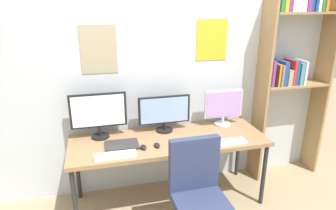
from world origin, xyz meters
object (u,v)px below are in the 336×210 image
object	(u,v)px
mouse_left_side	(157,145)
laptop_closed	(122,145)
keyboard_right	(230,142)
office_chair	(198,207)
monitor_center	(164,112)
desk	(169,144)
bookshelf	(293,58)
monitor_right	(223,106)
keyboard_left	(115,155)
mouse_right_side	(143,147)
monitor_left	(99,113)

from	to	relation	value
mouse_left_side	laptop_closed	distance (m)	0.34
keyboard_right	laptop_closed	bearing A→B (deg)	169.84
mouse_left_side	office_chair	bearing A→B (deg)	-65.54
monitor_center	desk	bearing A→B (deg)	-90.00
bookshelf	monitor_center	distance (m)	1.58
monitor_right	keyboard_left	size ratio (longest dim) A/B	1.17
keyboard_left	mouse_right_side	world-z (taller)	mouse_right_side
desk	keyboard_right	distance (m)	0.61
desk	office_chair	xyz separation A→B (m)	(0.09, -0.67, -0.28)
bookshelf	monitor_right	xyz separation A→B (m)	(-0.82, -0.02, -0.51)
monitor_center	monitor_left	bearing A→B (deg)	180.00
bookshelf	laptop_closed	bearing A→B (deg)	-172.14
bookshelf	monitor_left	xyz separation A→B (m)	(-2.17, -0.02, -0.46)
monitor_right	mouse_right_side	distance (m)	1.05
bookshelf	monitor_right	size ratio (longest dim) A/B	5.13
office_chair	mouse_left_side	xyz separation A→B (m)	(-0.24, 0.53, 0.35)
monitor_left	laptop_closed	distance (m)	0.41
keyboard_left	office_chair	bearing A→B (deg)	-34.13
bookshelf	keyboard_left	size ratio (longest dim) A/B	5.98
bookshelf	keyboard_left	distance (m)	2.23
desk	keyboard_left	xyz separation A→B (m)	(-0.56, -0.23, 0.06)
desk	keyboard_right	xyz separation A→B (m)	(0.56, -0.23, 0.06)
bookshelf	monitor_left	size ratio (longest dim) A/B	4.04
monitor_center	mouse_left_side	bearing A→B (deg)	-114.19
keyboard_left	laptop_closed	xyz separation A→B (m)	(0.08, 0.19, 0.00)
mouse_left_side	laptop_closed	size ratio (longest dim) A/B	0.30
monitor_center	mouse_left_side	world-z (taller)	monitor_center
desk	laptop_closed	xyz separation A→B (m)	(-0.48, -0.04, 0.07)
keyboard_left	monitor_right	bearing A→B (deg)	19.66
monitor_left	mouse_right_side	bearing A→B (deg)	-42.55
office_chair	keyboard_right	xyz separation A→B (m)	(0.47, 0.44, 0.35)
mouse_right_side	laptop_closed	xyz separation A→B (m)	(-0.19, 0.10, -0.00)
keyboard_left	laptop_closed	distance (m)	0.20
desk	monitor_left	distance (m)	0.78
keyboard_left	mouse_right_side	xyz separation A→B (m)	(0.27, 0.09, 0.01)
office_chair	monitor_left	distance (m)	1.31
keyboard_right	mouse_left_side	bearing A→B (deg)	172.48
monitor_left	mouse_left_side	world-z (taller)	monitor_left
desk	mouse_left_side	distance (m)	0.22
desk	monitor_center	distance (m)	0.34
monitor_right	keyboard_right	xyz separation A→B (m)	(-0.12, -0.44, -0.21)
monitor_left	mouse_right_side	world-z (taller)	monitor_left
monitor_center	keyboard_left	distance (m)	0.74
laptop_closed	bookshelf	bearing A→B (deg)	7.60
mouse_left_side	mouse_right_side	size ratio (longest dim) A/B	1.00
monitor_left	mouse_right_side	size ratio (longest dim) A/B	5.84
mouse_left_side	laptop_closed	world-z (taller)	mouse_left_side
monitor_right	desk	bearing A→B (deg)	-162.62
office_chair	mouse_right_side	size ratio (longest dim) A/B	10.31
monitor_right	keyboard_left	distance (m)	1.33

